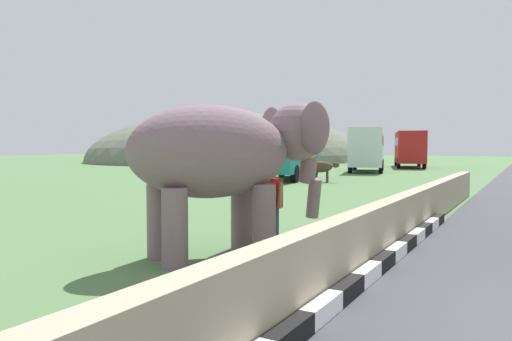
{
  "coord_description": "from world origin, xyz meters",
  "views": [
    {
      "loc": [
        -6.09,
        1.19,
        2.04
      ],
      "look_at": [
        1.79,
        5.67,
        1.6
      ],
      "focal_mm": 34.09,
      "sensor_mm": 36.0,
      "label": 1
    }
  ],
  "objects": [
    {
      "name": "bus_teal",
      "position": [
        21.3,
        14.48,
        2.08
      ],
      "size": [
        8.31,
        3.88,
        3.5
      ],
      "color": "teal",
      "rests_on": "ground_plane"
    },
    {
      "name": "hill_east",
      "position": [
        55.0,
        39.49,
        0.0
      ],
      "size": [
        46.4,
        37.12,
        13.99
      ],
      "color": "#626957",
      "rests_on": "ground_plane"
    },
    {
      "name": "bus_white",
      "position": [
        33.03,
        12.94,
        2.08
      ],
      "size": [
        8.5,
        4.43,
        3.5
      ],
      "color": "silver",
      "rests_on": "ground_plane"
    },
    {
      "name": "cow_near",
      "position": [
        19.97,
        11.75,
        0.87
      ],
      "size": [
        1.18,
        1.89,
        1.23
      ],
      "color": "#473323",
      "rests_on": "ground_plane"
    },
    {
      "name": "person_handler",
      "position": [
        2.6,
        5.75,
        0.93
      ],
      "size": [
        0.39,
        0.61,
        1.66
      ],
      "color": "navy",
      "rests_on": "ground_plane"
    },
    {
      "name": "bus_red",
      "position": [
        43.19,
        11.72,
        2.08
      ],
      "size": [
        9.38,
        4.85,
        3.5
      ],
      "color": "#B21E1E",
      "rests_on": "ground_plane"
    },
    {
      "name": "striped_curb",
      "position": [
        -0.35,
        3.3,
        0.12
      ],
      "size": [
        16.2,
        0.2,
        0.24
      ],
      "color": "white",
      "rests_on": "ground_plane"
    },
    {
      "name": "elephant",
      "position": [
        1.5,
        6.08,
        1.91
      ],
      "size": [
        3.95,
        3.53,
        2.92
      ],
      "color": "slate",
      "rests_on": "ground_plane"
    },
    {
      "name": "barrier_parapet",
      "position": [
        2.0,
        3.6,
        0.5
      ],
      "size": [
        28.0,
        0.36,
        1.0
      ],
      "primitive_type": "cube",
      "color": "tan",
      "rests_on": "ground_plane"
    }
  ]
}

